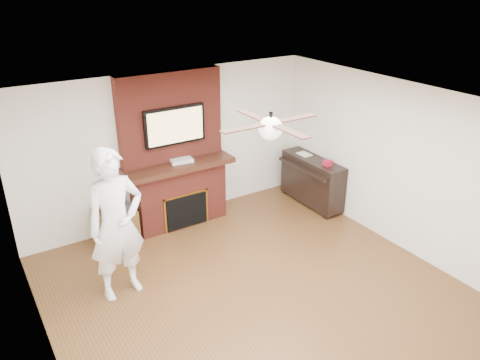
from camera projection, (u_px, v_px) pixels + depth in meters
room_shell at (268, 216)px, 5.48m from camera, size 5.36×5.86×2.86m
fireplace at (176, 166)px, 7.55m from camera, size 1.78×0.64×2.50m
tv at (175, 126)px, 7.24m from camera, size 1.00×0.08×0.60m
ceiling_fan at (270, 127)px, 5.04m from camera, size 1.21×1.21×0.31m
person at (116, 225)px, 5.78m from camera, size 0.78×0.56×2.00m
side_table at (116, 223)px, 7.25m from camera, size 0.59×0.59×0.63m
piano at (312, 180)px, 8.33m from camera, size 0.50×1.33×0.96m
cable_box at (182, 161)px, 7.46m from camera, size 0.37×0.24×0.05m
candle_orange at (172, 226)px, 7.65m from camera, size 0.07×0.07×0.11m
candle_green at (179, 225)px, 7.69m from camera, size 0.06×0.06×0.09m
candle_cream at (186, 223)px, 7.75m from camera, size 0.07×0.07×0.11m
candle_blue at (197, 220)px, 7.86m from camera, size 0.06×0.06×0.09m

